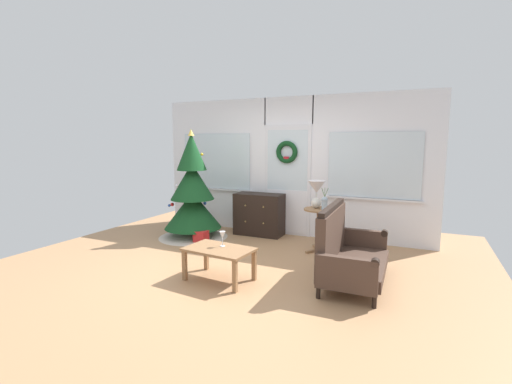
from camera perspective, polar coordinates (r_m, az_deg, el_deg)
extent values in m
plane|color=#AD7F56|center=(5.12, -3.17, -11.92)|extent=(6.76, 6.76, 0.00)
cube|color=white|center=(7.40, -6.08, 4.33)|extent=(2.15, 0.08, 2.55)
cube|color=white|center=(6.39, 18.14, 3.41)|extent=(2.15, 0.08, 2.55)
cube|color=white|center=(6.75, 5.25, 12.71)|extent=(0.94, 0.08, 0.50)
cube|color=silver|center=(6.73, 5.00, 1.85)|extent=(0.90, 0.05, 2.05)
cube|color=white|center=(6.79, 4.88, -3.00)|extent=(0.78, 0.02, 0.80)
cube|color=silver|center=(6.68, 4.97, 5.03)|extent=(0.78, 0.01, 1.10)
cube|color=silver|center=(7.34, -6.32, 4.89)|extent=(1.50, 0.01, 1.10)
cube|color=silver|center=(6.33, 18.10, 4.05)|extent=(1.50, 0.01, 1.10)
cube|color=silver|center=(7.38, -6.30, 0.46)|extent=(1.59, 0.06, 0.03)
cube|color=silver|center=(6.38, 17.87, -1.07)|extent=(1.59, 0.06, 0.03)
torus|color=#123B1B|center=(6.63, 4.88, 6.31)|extent=(0.41, 0.09, 0.41)
cube|color=red|center=(6.62, 4.82, 5.18)|extent=(0.10, 0.02, 0.10)
cylinder|color=#4C331E|center=(6.76, -9.89, -5.96)|extent=(0.10, 0.10, 0.25)
cone|color=beige|center=(6.78, -9.88, -6.58)|extent=(1.26, 1.26, 0.10)
cone|color=#14421E|center=(6.68, -9.97, -2.81)|extent=(1.04, 1.04, 0.66)
cone|color=#14421E|center=(6.60, -10.08, 1.71)|extent=(0.79, 0.79, 0.66)
cone|color=#14421E|center=(6.56, -10.20, 6.31)|extent=(0.54, 0.54, 0.66)
cone|color=#E0BC4C|center=(6.56, -10.27, 9.26)|extent=(0.12, 0.12, 0.12)
sphere|color=red|center=(6.89, -11.47, 1.36)|extent=(0.05, 0.05, 0.05)
sphere|color=gold|center=(7.01, -9.55, -1.76)|extent=(0.07, 0.07, 0.07)
sphere|color=silver|center=(6.43, -12.42, 0.98)|extent=(0.05, 0.05, 0.05)
sphere|color=#264CB2|center=(6.76, -13.57, -2.09)|extent=(0.05, 0.05, 0.05)
sphere|color=red|center=(6.84, -13.12, -1.94)|extent=(0.07, 0.07, 0.07)
sphere|color=gold|center=(6.59, -8.57, 5.92)|extent=(0.05, 0.05, 0.05)
sphere|color=silver|center=(6.76, -9.01, 4.83)|extent=(0.07, 0.07, 0.07)
sphere|color=#264CB2|center=(7.00, -8.10, -1.79)|extent=(0.06, 0.06, 0.06)
cube|color=black|center=(6.76, 0.50, -3.55)|extent=(0.90, 0.43, 0.78)
sphere|color=tan|center=(6.60, -1.71, -2.15)|extent=(0.03, 0.03, 0.03)
sphere|color=tan|center=(6.45, 1.17, -2.38)|extent=(0.03, 0.03, 0.03)
sphere|color=tan|center=(6.66, -1.70, -4.69)|extent=(0.03, 0.03, 0.03)
sphere|color=tan|center=(6.51, 1.17, -4.98)|extent=(0.03, 0.03, 0.03)
cylinder|color=black|center=(4.15, 18.24, -16.18)|extent=(0.05, 0.05, 0.14)
cylinder|color=black|center=(5.35, 19.55, -10.68)|extent=(0.05, 0.05, 0.14)
cylinder|color=black|center=(4.23, 9.83, -15.39)|extent=(0.05, 0.05, 0.14)
cylinder|color=black|center=(5.42, 13.11, -10.20)|extent=(0.05, 0.05, 0.14)
cube|color=#473328|center=(4.72, 15.36, -11.21)|extent=(0.75, 1.25, 0.14)
cube|color=#473328|center=(4.66, 11.87, -6.48)|extent=(0.15, 1.23, 0.62)
cube|color=black|center=(4.59, 11.99, -2.36)|extent=(0.11, 1.21, 0.06)
cube|color=#473328|center=(4.07, 14.07, -12.55)|extent=(0.66, 0.11, 0.38)
cylinder|color=black|center=(3.98, 18.36, -10.59)|extent=(0.09, 0.09, 0.09)
cube|color=#473328|center=(5.31, 16.44, -7.74)|extent=(0.66, 0.11, 0.38)
cylinder|color=black|center=(5.25, 19.68, -6.17)|extent=(0.09, 0.09, 0.09)
cylinder|color=#8E6642|center=(5.78, 9.95, -2.75)|extent=(0.48, 0.48, 0.02)
cylinder|color=#8E6642|center=(5.85, 9.87, -6.06)|extent=(0.07, 0.07, 0.66)
cube|color=#8E6642|center=(5.90, 11.32, -9.14)|extent=(0.20, 0.05, 0.04)
cube|color=#8E6642|center=(6.08, 9.41, -8.56)|extent=(0.14, 0.20, 0.04)
cube|color=#8E6642|center=(5.83, 8.67, -9.28)|extent=(0.14, 0.20, 0.04)
sphere|color=silver|center=(5.82, 9.51, -1.73)|extent=(0.16, 0.16, 0.16)
cylinder|color=silver|center=(5.80, 9.54, -0.48)|extent=(0.02, 0.02, 0.06)
cone|color=silver|center=(5.78, 9.57, 0.80)|extent=(0.28, 0.28, 0.20)
cylinder|color=#99ADBC|center=(5.68, 10.79, -2.01)|extent=(0.09, 0.09, 0.16)
sphere|color=#99ADBC|center=(5.67, 10.82, -1.21)|extent=(0.10, 0.10, 0.10)
cylinder|color=#4C7042|center=(5.66, 10.64, -0.20)|extent=(0.07, 0.01, 0.17)
cylinder|color=#4C7042|center=(5.65, 10.84, -0.21)|extent=(0.01, 0.01, 0.18)
cylinder|color=#4C7042|center=(5.65, 11.04, -0.22)|extent=(0.07, 0.01, 0.17)
cube|color=#8E6642|center=(4.59, -5.86, -9.02)|extent=(0.88, 0.59, 0.03)
cube|color=#8E6642|center=(4.72, -11.24, -11.31)|extent=(0.05, 0.05, 0.39)
cube|color=#8E6642|center=(4.28, -3.37, -13.21)|extent=(0.05, 0.05, 0.39)
cube|color=#8E6642|center=(5.04, -7.89, -9.97)|extent=(0.05, 0.05, 0.39)
cube|color=#8E6642|center=(4.63, -0.30, -11.53)|extent=(0.05, 0.05, 0.39)
cylinder|color=silver|center=(4.66, -5.32, -8.53)|extent=(0.06, 0.06, 0.01)
cylinder|color=silver|center=(4.64, -5.32, -7.91)|extent=(0.01, 0.01, 0.10)
cone|color=silver|center=(4.62, -5.34, -6.78)|extent=(0.08, 0.08, 0.09)
cube|color=red|center=(6.33, -8.69, -7.06)|extent=(0.22, 0.19, 0.22)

